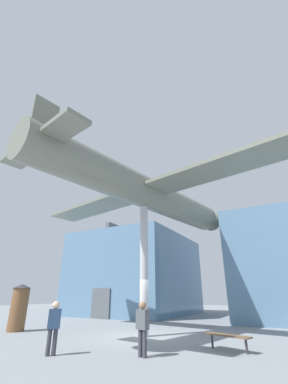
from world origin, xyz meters
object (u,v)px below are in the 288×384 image
Objects in this scene: visitor_person at (142,325)px; plaza_bench at (228,337)px; support_pylon_central at (144,266)px; suspended_airplane at (146,193)px; visitor_second at (54,324)px; info_kiosk at (19,306)px.

plaza_bench is at bearing -120.93° from visitor_person.
suspended_airplane reaches higher than support_pylon_central.
suspended_airplane is at bearing -51.60° from visitor_person.
visitor_person is (2.00, -3.75, -2.26)m from support_pylon_central.
visitor_person reaches higher than plaza_bench.
support_pylon_central is 5.50m from visitor_second.
visitor_second is 0.68× the size of info_kiosk.
support_pylon_central is 3.96× the size of visitor_person.
visitor_second is at bearing -85.94° from suspended_airplane.
suspended_airplane is (0.04, 0.21, 4.07)m from support_pylon_central.
visitor_person is 2.94m from visitor_second.
visitor_second is at bearing -27.85° from info_kiosk.
info_kiosk is at bearing -178.58° from plaza_bench.
plaza_bench is at bearing 1.42° from info_kiosk.
visitor_second reaches higher than plaza_bench.
info_kiosk reaches higher than plaza_bench.
info_kiosk is at bearing 106.38° from visitor_second.
visitor_second is 5.99m from plaza_bench.
info_kiosk is (-6.86, -1.93, -6.02)m from suspended_airplane.
suspended_airplane is 10.26× the size of visitor_person.
visitor_person is 9.05m from info_kiosk.
visitor_person is 0.68× the size of info_kiosk.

